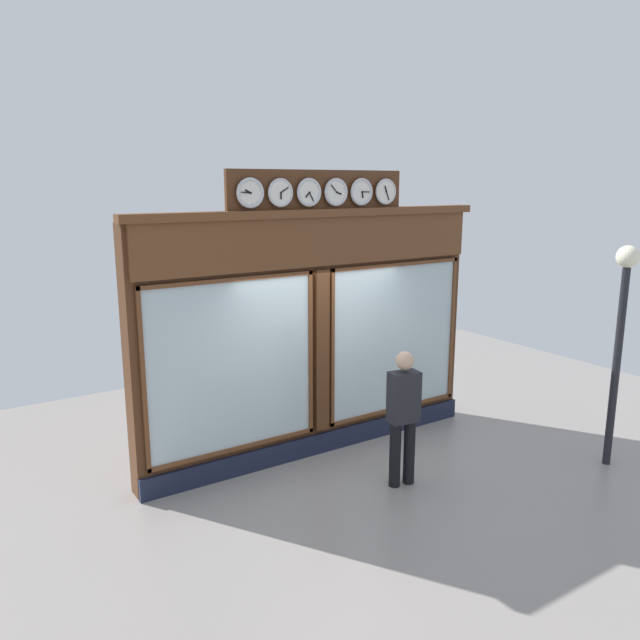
{
  "coord_description": "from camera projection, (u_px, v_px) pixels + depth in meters",
  "views": [
    {
      "loc": [
        4.39,
        6.7,
        3.63
      ],
      "look_at": [
        0.0,
        0.0,
        1.86
      ],
      "focal_mm": 35.05,
      "sensor_mm": 36.0,
      "label": 1
    }
  ],
  "objects": [
    {
      "name": "ground_plane",
      "position": [
        471.0,
        549.0,
        6.32
      ],
      "size": [
        14.0,
        14.0,
        0.0
      ],
      "primitive_type": "plane",
      "color": "gray"
    },
    {
      "name": "shop_facade",
      "position": [
        315.0,
        331.0,
        8.34
      ],
      "size": [
        5.13,
        0.42,
        3.79
      ],
      "color": "#4C2B16",
      "rests_on": "ground_plane"
    },
    {
      "name": "pedestrian",
      "position": [
        403.0,
        413.0,
        7.49
      ],
      "size": [
        0.39,
        0.28,
        1.69
      ],
      "color": "black",
      "rests_on": "ground_plane"
    },
    {
      "name": "street_lamp",
      "position": [
        621.0,
        319.0,
        7.83
      ],
      "size": [
        0.28,
        0.28,
        2.88
      ],
      "color": "black",
      "rests_on": "ground_plane"
    }
  ]
}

